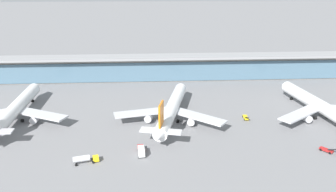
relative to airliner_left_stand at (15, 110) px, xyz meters
The scene contains 10 objects.
ground_plane 67.22m from the airliner_left_stand, ahead, with size 1200.00×1200.00×0.00m, color slate.
airliner_left_stand is the anchor object (origin of this frame).
airliner_centre_stand 67.79m from the airliner_left_stand, ahead, with size 47.27×62.50×16.84m.
airliner_right_stand 133.87m from the airliner_left_stand, ahead, with size 47.99×63.05×16.84m.
service_truck_near_nose_yellow 100.73m from the airliner_left_stand, ahead, with size 2.12×6.86×2.70m.
service_truck_mid_apron_red 63.92m from the airliner_left_stand, 30.64° to the right, with size 2.94×7.47×3.10m.
service_truck_by_tail_red 126.94m from the airliner_left_stand, 15.76° to the right, with size 5.36×6.11×2.70m.
service_truck_on_taxiway_grey 49.43m from the airliner_left_stand, ahead, with size 2.69×6.94×2.70m.
service_truck_at_far_stand_yellow 51.71m from the airliner_left_stand, 46.09° to the right, with size 8.89×4.35×2.95m.
terminal_building 86.42m from the airliner_left_stand, 39.38° to the left, with size 261.82×12.80×15.20m.
Camera 1 is at (-8.59, -135.53, 62.32)m, focal length 36.89 mm.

